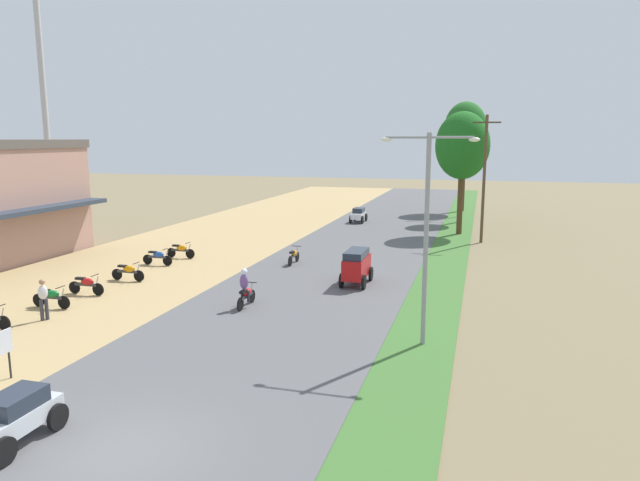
{
  "coord_description": "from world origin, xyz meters",
  "views": [
    {
      "loc": [
        7.52,
        -10.13,
        6.97
      ],
      "look_at": [
        -0.48,
        18.13,
        1.74
      ],
      "focal_mm": 32.29,
      "sensor_mm": 36.0,
      "label": 1
    }
  ],
  "objects_px": {
    "parked_motorbike_sixth": "(181,250)",
    "utility_pole_near": "(484,177)",
    "motorbike_ahead_second": "(294,255)",
    "car_sedan_silver": "(14,416)",
    "median_tree_nearest": "(462,146)",
    "parked_motorbike_fifth": "(158,256)",
    "median_tree_second": "(463,150)",
    "car_van_red": "(357,265)",
    "median_tree_third": "(465,128)",
    "car_sedan_white": "(359,214)",
    "parked_motorbike_second": "(51,296)",
    "streetlamp_mid": "(463,169)",
    "parked_motorbike_fourth": "(128,271)",
    "parked_motorbike_third": "(86,284)",
    "motorbike_foreground_rider": "(245,289)",
    "pedestrian_on_shoulder": "(43,297)",
    "streetlamp_near": "(426,224)"
  },
  "relations": [
    {
      "from": "median_tree_nearest",
      "to": "motorbike_foreground_rider",
      "type": "height_order",
      "value": "median_tree_nearest"
    },
    {
      "from": "median_tree_second",
      "to": "median_tree_third",
      "type": "bearing_deg",
      "value": 91.2
    },
    {
      "from": "pedestrian_on_shoulder",
      "to": "car_van_red",
      "type": "height_order",
      "value": "car_van_red"
    },
    {
      "from": "parked_motorbike_fourth",
      "to": "median_tree_nearest",
      "type": "relative_size",
      "value": 0.2
    },
    {
      "from": "median_tree_nearest",
      "to": "motorbike_ahead_second",
      "type": "relative_size",
      "value": 4.9
    },
    {
      "from": "median_tree_second",
      "to": "car_van_red",
      "type": "height_order",
      "value": "median_tree_second"
    },
    {
      "from": "parked_motorbike_fifth",
      "to": "car_sedan_white",
      "type": "distance_m",
      "value": 20.46
    },
    {
      "from": "parked_motorbike_sixth",
      "to": "pedestrian_on_shoulder",
      "type": "distance_m",
      "value": 11.96
    },
    {
      "from": "parked_motorbike_second",
      "to": "car_van_red",
      "type": "xyz_separation_m",
      "value": [
        11.29,
        7.21,
        0.47
      ]
    },
    {
      "from": "parked_motorbike_fifth",
      "to": "median_tree_second",
      "type": "xyz_separation_m",
      "value": [
        15.41,
        21.71,
        5.48
      ]
    },
    {
      "from": "parked_motorbike_second",
      "to": "median_tree_third",
      "type": "distance_m",
      "value": 41.28
    },
    {
      "from": "parked_motorbike_second",
      "to": "streetlamp_near",
      "type": "bearing_deg",
      "value": -0.24
    },
    {
      "from": "parked_motorbike_fifth",
      "to": "car_van_red",
      "type": "relative_size",
      "value": 0.75
    },
    {
      "from": "streetlamp_mid",
      "to": "car_sedan_silver",
      "type": "height_order",
      "value": "streetlamp_mid"
    },
    {
      "from": "parked_motorbike_third",
      "to": "parked_motorbike_sixth",
      "type": "bearing_deg",
      "value": 89.71
    },
    {
      "from": "median_tree_nearest",
      "to": "median_tree_third",
      "type": "height_order",
      "value": "median_tree_third"
    },
    {
      "from": "parked_motorbike_fifth",
      "to": "median_tree_second",
      "type": "height_order",
      "value": "median_tree_second"
    },
    {
      "from": "parked_motorbike_fourth",
      "to": "pedestrian_on_shoulder",
      "type": "distance_m",
      "value": 6.34
    },
    {
      "from": "car_sedan_silver",
      "to": "motorbike_ahead_second",
      "type": "xyz_separation_m",
      "value": [
        0.09,
        19.91,
        -0.17
      ]
    },
    {
      "from": "parked_motorbike_second",
      "to": "streetlamp_mid",
      "type": "distance_m",
      "value": 37.3
    },
    {
      "from": "car_sedan_white",
      "to": "motorbike_ahead_second",
      "type": "xyz_separation_m",
      "value": [
        -0.08,
        -16.85,
        -0.17
      ]
    },
    {
      "from": "parked_motorbike_second",
      "to": "median_tree_second",
      "type": "xyz_separation_m",
      "value": [
        15.23,
        30.13,
        5.48
      ]
    },
    {
      "from": "utility_pole_near",
      "to": "car_sedan_silver",
      "type": "height_order",
      "value": "utility_pole_near"
    },
    {
      "from": "median_tree_nearest",
      "to": "motorbike_foreground_rider",
      "type": "relative_size",
      "value": 4.9
    },
    {
      "from": "parked_motorbike_sixth",
      "to": "streetlamp_mid",
      "type": "bearing_deg",
      "value": 57.1
    },
    {
      "from": "streetlamp_mid",
      "to": "pedestrian_on_shoulder",
      "type": "bearing_deg",
      "value": -112.07
    },
    {
      "from": "parked_motorbike_second",
      "to": "parked_motorbike_third",
      "type": "relative_size",
      "value": 1.0
    },
    {
      "from": "parked_motorbike_fifth",
      "to": "car_sedan_white",
      "type": "xyz_separation_m",
      "value": [
        7.24,
        19.13,
        0.19
      ]
    },
    {
      "from": "parked_motorbike_fifth",
      "to": "pedestrian_on_shoulder",
      "type": "distance_m",
      "value": 9.9
    },
    {
      "from": "median_tree_second",
      "to": "car_sedan_white",
      "type": "height_order",
      "value": "median_tree_second"
    },
    {
      "from": "parked_motorbike_sixth",
      "to": "utility_pole_near",
      "type": "distance_m",
      "value": 20.19
    },
    {
      "from": "parked_motorbike_third",
      "to": "parked_motorbike_fifth",
      "type": "height_order",
      "value": "same"
    },
    {
      "from": "utility_pole_near",
      "to": "car_van_red",
      "type": "height_order",
      "value": "utility_pole_near"
    },
    {
      "from": "parked_motorbike_sixth",
      "to": "motorbike_ahead_second",
      "type": "distance_m",
      "value": 6.91
    },
    {
      "from": "median_tree_nearest",
      "to": "median_tree_second",
      "type": "bearing_deg",
      "value": 91.32
    },
    {
      "from": "parked_motorbike_third",
      "to": "streetlamp_near",
      "type": "distance_m",
      "value": 15.74
    },
    {
      "from": "utility_pole_near",
      "to": "motorbike_ahead_second",
      "type": "distance_m",
      "value": 14.77
    },
    {
      "from": "parked_motorbike_third",
      "to": "utility_pole_near",
      "type": "distance_m",
      "value": 25.53
    },
    {
      "from": "median_tree_nearest",
      "to": "car_sedan_silver",
      "type": "relative_size",
      "value": 3.9
    },
    {
      "from": "motorbike_ahead_second",
      "to": "car_sedan_silver",
      "type": "bearing_deg",
      "value": -90.26
    },
    {
      "from": "median_tree_third",
      "to": "utility_pole_near",
      "type": "distance_m",
      "value": 17.32
    },
    {
      "from": "median_tree_nearest",
      "to": "median_tree_second",
      "type": "relative_size",
      "value": 1.12
    },
    {
      "from": "streetlamp_mid",
      "to": "parked_motorbike_fourth",
      "type": "bearing_deg",
      "value": -117.13
    },
    {
      "from": "motorbike_foreground_rider",
      "to": "pedestrian_on_shoulder",
      "type": "bearing_deg",
      "value": -151.88
    },
    {
      "from": "streetlamp_near",
      "to": "car_sedan_white",
      "type": "xyz_separation_m",
      "value": [
        -8.12,
        27.61,
        -3.45
      ]
    },
    {
      "from": "parked_motorbike_fifth",
      "to": "streetlamp_mid",
      "type": "xyz_separation_m",
      "value": [
        15.36,
        25.45,
        3.73
      ]
    },
    {
      "from": "median_tree_nearest",
      "to": "parked_motorbike_third",
      "type": "bearing_deg",
      "value": -125.27
    },
    {
      "from": "parked_motorbike_third",
      "to": "car_sedan_silver",
      "type": "height_order",
      "value": "car_sedan_silver"
    },
    {
      "from": "pedestrian_on_shoulder",
      "to": "motorbike_foreground_rider",
      "type": "height_order",
      "value": "motorbike_foreground_rider"
    },
    {
      "from": "parked_motorbike_fifth",
      "to": "motorbike_ahead_second",
      "type": "xyz_separation_m",
      "value": [
        7.16,
        2.28,
        0.02
      ]
    }
  ]
}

